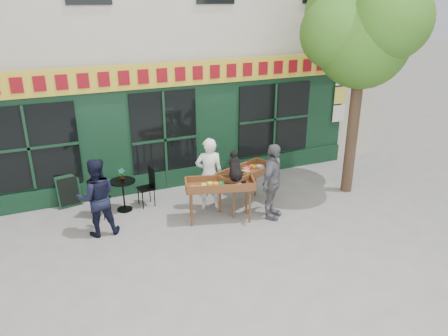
% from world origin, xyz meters
% --- Properties ---
extents(ground, '(80.00, 80.00, 0.00)m').
position_xyz_m(ground, '(0.00, 0.00, 0.00)').
color(ground, slate).
rests_on(ground, ground).
extents(street_tree, '(3.05, 2.90, 5.60)m').
position_xyz_m(street_tree, '(4.34, 0.36, 4.11)').
color(street_tree, '#382619').
rests_on(street_tree, ground).
extents(book_cart_center, '(1.61, 1.00, 0.99)m').
position_xyz_m(book_cart_center, '(0.61, 0.11, 0.82)').
color(book_cart_center, brown).
rests_on(book_cart_center, ground).
extents(dog, '(0.49, 0.67, 0.60)m').
position_xyz_m(dog, '(0.96, 0.06, 1.29)').
color(dog, black).
rests_on(dog, book_cart_center).
extents(woman, '(0.74, 0.58, 1.77)m').
position_xyz_m(woman, '(0.61, 0.76, 0.88)').
color(woman, white).
rests_on(woman, ground).
extents(book_cart_right, '(1.62, 1.16, 0.99)m').
position_xyz_m(book_cart_right, '(1.44, 0.51, 0.82)').
color(book_cart_right, brown).
rests_on(book_cart_right, ground).
extents(man_right, '(1.06, 1.03, 1.78)m').
position_xyz_m(man_right, '(1.74, -0.24, 0.89)').
color(man_right, '#59585D').
rests_on(man_right, ground).
extents(bistro_table, '(0.60, 0.60, 0.76)m').
position_xyz_m(bistro_table, '(-1.30, 1.45, 0.54)').
color(bistro_table, black).
rests_on(bistro_table, ground).
extents(bistro_chair_left, '(0.51, 0.51, 0.95)m').
position_xyz_m(bistro_chair_left, '(-1.92, 1.41, 0.56)').
color(bistro_chair_left, black).
rests_on(bistro_chair_left, ground).
extents(bistro_chair_right, '(0.41, 0.40, 0.95)m').
position_xyz_m(bistro_chair_right, '(-0.67, 1.51, 0.56)').
color(bistro_chair_right, black).
rests_on(bistro_chair_right, ground).
extents(potted_plant, '(0.19, 0.16, 0.30)m').
position_xyz_m(potted_plant, '(-1.30, 1.45, 0.92)').
color(potted_plant, gray).
rests_on(potted_plant, bistro_table).
extents(man_left, '(0.86, 0.69, 1.72)m').
position_xyz_m(man_left, '(-2.00, 0.55, 0.86)').
color(man_left, black).
rests_on(man_left, ground).
extents(chalkboard, '(0.58, 0.28, 0.79)m').
position_xyz_m(chalkboard, '(-2.48, 2.19, 0.40)').
color(chalkboard, black).
rests_on(chalkboard, ground).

